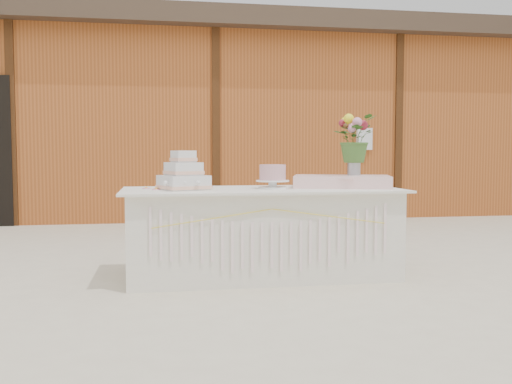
# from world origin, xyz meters

# --- Properties ---
(ground) EXTENTS (80.00, 80.00, 0.00)m
(ground) POSITION_xyz_m (0.00, 0.00, 0.00)
(ground) COLOR beige
(ground) RESTS_ON ground
(barn) EXTENTS (12.60, 4.60, 3.30)m
(barn) POSITION_xyz_m (-0.01, 5.99, 1.68)
(barn) COLOR #A25221
(barn) RESTS_ON ground
(cake_table) EXTENTS (2.40, 1.00, 0.77)m
(cake_table) POSITION_xyz_m (0.00, -0.00, 0.39)
(cake_table) COLOR silver
(cake_table) RESTS_ON ground
(wedding_cake) EXTENTS (0.47, 0.47, 0.33)m
(wedding_cake) POSITION_xyz_m (-0.68, -0.02, 0.88)
(wedding_cake) COLOR silver
(wedding_cake) RESTS_ON cake_table
(pink_cake_stand) EXTENTS (0.29, 0.29, 0.21)m
(pink_cake_stand) POSITION_xyz_m (0.09, -0.01, 0.89)
(pink_cake_stand) COLOR white
(pink_cake_stand) RESTS_ON cake_table
(satin_runner) EXTENTS (0.95, 0.72, 0.11)m
(satin_runner) POSITION_xyz_m (0.74, 0.05, 0.82)
(satin_runner) COLOR beige
(satin_runner) RESTS_ON cake_table
(flower_vase) EXTENTS (0.12, 0.12, 0.16)m
(flower_vase) POSITION_xyz_m (0.87, 0.11, 0.96)
(flower_vase) COLOR #AEAEB3
(flower_vase) RESTS_ON satin_runner
(bouquet) EXTENTS (0.52, 0.52, 0.44)m
(bouquet) POSITION_xyz_m (0.87, 0.11, 1.26)
(bouquet) COLOR #3B6428
(bouquet) RESTS_ON flower_vase
(loose_flowers) EXTENTS (0.17, 0.36, 0.02)m
(loose_flowers) POSITION_xyz_m (-0.94, 0.04, 0.78)
(loose_flowers) COLOR pink
(loose_flowers) RESTS_ON cake_table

